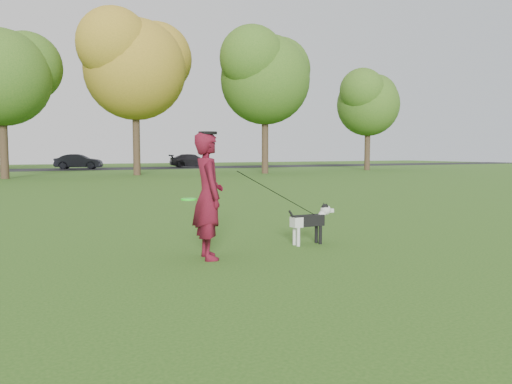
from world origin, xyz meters
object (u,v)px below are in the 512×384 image
dog (311,219)px  car_mid (79,162)px  man (208,196)px  car_right (192,161)px

dog → car_mid: bearing=88.5°
man → car_mid: bearing=3.3°
man → car_right: bearing=-11.2°
man → dog: (2.02, 0.29, -0.52)m
dog → car_mid: size_ratio=0.23×
man → dog: man is taller
dog → car_right: car_right is taller
man → dog: bearing=-74.1°
man → car_right: (13.84, 40.31, -0.28)m
man → car_right: size_ratio=0.42×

